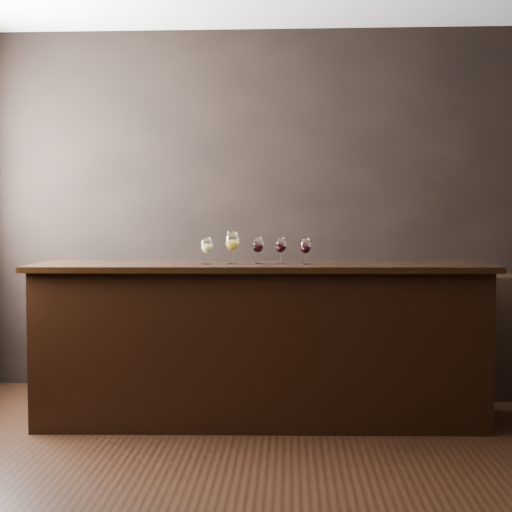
{
  "coord_description": "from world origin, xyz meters",
  "views": [
    {
      "loc": [
        0.03,
        -3.35,
        1.34
      ],
      "look_at": [
        -0.19,
        1.26,
        1.09
      ],
      "focal_mm": 50.0,
      "sensor_mm": 36.0,
      "label": 1
    }
  ],
  "objects_px": {
    "bar_counter": "(260,346)",
    "glass_white": "(207,246)",
    "glass_red_a": "(258,245)",
    "glass_amber": "(232,242)",
    "glass_red_c": "(305,246)",
    "glass_red_b": "(281,245)",
    "back_bar_shelf": "(359,335)"
  },
  "relations": [
    {
      "from": "back_bar_shelf",
      "to": "glass_amber",
      "type": "bearing_deg",
      "value": -138.83
    },
    {
      "from": "glass_red_c",
      "to": "glass_red_b",
      "type": "bearing_deg",
      "value": 160.45
    },
    {
      "from": "glass_white",
      "to": "glass_red_a",
      "type": "distance_m",
      "value": 0.33
    },
    {
      "from": "glass_amber",
      "to": "glass_red_b",
      "type": "bearing_deg",
      "value": 6.5
    },
    {
      "from": "glass_red_c",
      "to": "bar_counter",
      "type": "bearing_deg",
      "value": 172.73
    },
    {
      "from": "glass_white",
      "to": "glass_red_b",
      "type": "height_order",
      "value": "same"
    },
    {
      "from": "bar_counter",
      "to": "glass_white",
      "type": "distance_m",
      "value": 0.74
    },
    {
      "from": "back_bar_shelf",
      "to": "glass_red_b",
      "type": "distance_m",
      "value": 1.18
    },
    {
      "from": "glass_red_a",
      "to": "bar_counter",
      "type": "bearing_deg",
      "value": -28.61
    },
    {
      "from": "glass_amber",
      "to": "glass_red_a",
      "type": "height_order",
      "value": "glass_amber"
    },
    {
      "from": "glass_red_a",
      "to": "glass_red_b",
      "type": "bearing_deg",
      "value": 3.85
    },
    {
      "from": "glass_white",
      "to": "glass_red_c",
      "type": "xyz_separation_m",
      "value": [
        0.64,
        0.0,
        -0.0
      ]
    },
    {
      "from": "glass_amber",
      "to": "glass_red_a",
      "type": "relative_size",
      "value": 1.19
    },
    {
      "from": "bar_counter",
      "to": "glass_red_c",
      "type": "xyz_separation_m",
      "value": [
        0.29,
        -0.04,
        0.65
      ]
    },
    {
      "from": "back_bar_shelf",
      "to": "glass_red_c",
      "type": "bearing_deg",
      "value": -117.82
    },
    {
      "from": "back_bar_shelf",
      "to": "glass_white",
      "type": "relative_size",
      "value": 14.36
    },
    {
      "from": "glass_amber",
      "to": "glass_red_c",
      "type": "distance_m",
      "value": 0.47
    },
    {
      "from": "bar_counter",
      "to": "glass_red_b",
      "type": "xyz_separation_m",
      "value": [
        0.13,
        0.02,
        0.66
      ]
    },
    {
      "from": "bar_counter",
      "to": "glass_red_c",
      "type": "height_order",
      "value": "glass_red_c"
    },
    {
      "from": "glass_amber",
      "to": "glass_white",
      "type": "bearing_deg",
      "value": -172.38
    },
    {
      "from": "glass_amber",
      "to": "glass_red_c",
      "type": "xyz_separation_m",
      "value": [
        0.47,
        -0.02,
        -0.03
      ]
    },
    {
      "from": "glass_amber",
      "to": "glass_red_c",
      "type": "relative_size",
      "value": 1.23
    },
    {
      "from": "bar_counter",
      "to": "glass_white",
      "type": "xyz_separation_m",
      "value": [
        -0.35,
        -0.04,
        0.66
      ]
    },
    {
      "from": "bar_counter",
      "to": "glass_amber",
      "type": "bearing_deg",
      "value": -176.9
    },
    {
      "from": "glass_white",
      "to": "glass_red_a",
      "type": "relative_size",
      "value": 0.99
    },
    {
      "from": "glass_red_b",
      "to": "glass_red_a",
      "type": "bearing_deg",
      "value": -176.15
    },
    {
      "from": "bar_counter",
      "to": "back_bar_shelf",
      "type": "bearing_deg",
      "value": 45.07
    },
    {
      "from": "bar_counter",
      "to": "glass_white",
      "type": "height_order",
      "value": "glass_white"
    },
    {
      "from": "bar_counter",
      "to": "back_bar_shelf",
      "type": "xyz_separation_m",
      "value": [
        0.72,
        0.77,
        -0.05
      ]
    },
    {
      "from": "back_bar_shelf",
      "to": "glass_white",
      "type": "distance_m",
      "value": 1.51
    },
    {
      "from": "bar_counter",
      "to": "glass_red_b",
      "type": "height_order",
      "value": "glass_red_b"
    },
    {
      "from": "bar_counter",
      "to": "glass_red_a",
      "type": "bearing_deg",
      "value": 149.41
    }
  ]
}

